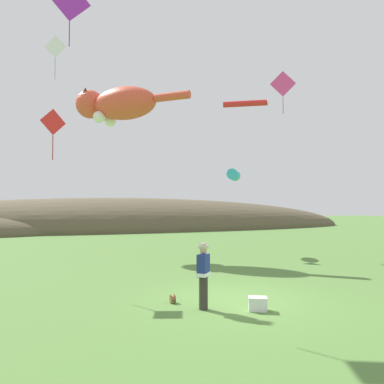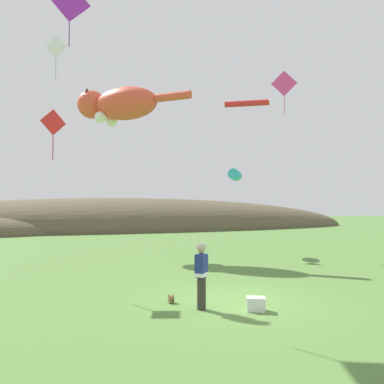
% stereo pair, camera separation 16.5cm
% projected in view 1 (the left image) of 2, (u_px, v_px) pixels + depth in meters
% --- Properties ---
extents(ground_plane, '(120.00, 120.00, 0.00)m').
position_uv_depth(ground_plane, '(234.00, 300.00, 10.96)').
color(ground_plane, '#517A38').
extents(distant_hill_ridge, '(57.30, 14.76, 6.86)m').
position_uv_depth(distant_hill_ridge, '(97.00, 230.00, 39.96)').
color(distant_hill_ridge, brown).
rests_on(distant_hill_ridge, ground).
extents(festival_attendant, '(0.47, 0.49, 1.77)m').
position_uv_depth(festival_attendant, '(203.00, 274.00, 10.07)').
color(festival_attendant, '#332D28').
rests_on(festival_attendant, ground).
extents(kite_spool, '(0.13, 0.25, 0.25)m').
position_uv_depth(kite_spool, '(173.00, 299.00, 10.68)').
color(kite_spool, olive).
rests_on(kite_spool, ground).
extents(picnic_cooler, '(0.58, 0.50, 0.36)m').
position_uv_depth(picnic_cooler, '(258.00, 304.00, 9.92)').
color(picnic_cooler, white).
rests_on(picnic_cooler, ground).
extents(kite_giant_cat, '(5.97, 5.14, 2.22)m').
position_uv_depth(kite_giant_cat, '(117.00, 104.00, 21.79)').
color(kite_giant_cat, '#E04C33').
extents(kite_fish_windsock, '(1.70, 2.27, 0.70)m').
position_uv_depth(kite_fish_windsock, '(234.00, 175.00, 21.61)').
color(kite_fish_windsock, '#33B2CC').
extents(kite_tube_streamer, '(2.61, 1.70, 0.44)m').
position_uv_depth(kite_tube_streamer, '(246.00, 104.00, 23.17)').
color(kite_tube_streamer, red).
extents(kite_diamond_pink, '(1.24, 0.59, 2.26)m').
position_uv_depth(kite_diamond_pink, '(283.00, 84.00, 19.77)').
color(kite_diamond_pink, '#E53F8C').
extents(kite_diamond_violet, '(1.47, 0.33, 2.41)m').
position_uv_depth(kite_diamond_violet, '(70.00, 1.00, 13.19)').
color(kite_diamond_violet, purple).
extents(kite_diamond_white, '(0.87, 0.40, 1.85)m').
position_uv_depth(kite_diamond_white, '(55.00, 47.00, 15.47)').
color(kite_diamond_white, white).
extents(kite_diamond_red, '(0.88, 0.43, 1.87)m').
position_uv_depth(kite_diamond_red, '(53.00, 123.00, 13.57)').
color(kite_diamond_red, red).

